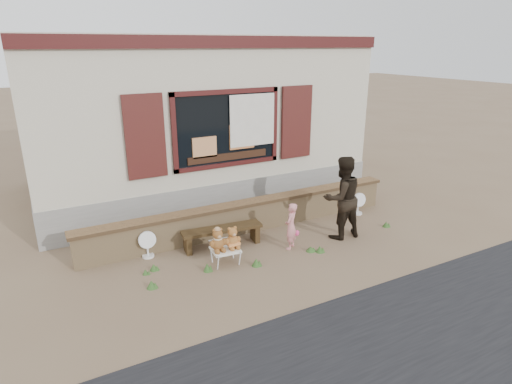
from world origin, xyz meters
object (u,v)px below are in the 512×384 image
folding_chair (225,250)px  child (291,226)px  bench (222,233)px  adult (342,198)px  teddy_bear_left (218,239)px  teddy_bear_right (232,237)px

folding_chair → child: child is taller
bench → adult: size_ratio=0.94×
bench → child: 1.35m
folding_chair → teddy_bear_left: bearing=180.0°
teddy_bear_left → child: bearing=3.2°
bench → folding_chair: (-0.23, -0.67, -0.03)m
folding_chair → adult: (2.58, -0.05, 0.59)m
folding_chair → teddy_bear_right: 0.28m
bench → teddy_bear_left: 0.78m
folding_chair → teddy_bear_right: (0.14, -0.01, 0.24)m
bench → teddy_bear_right: (-0.09, -0.68, 0.21)m
bench → adult: 2.52m
child → adult: adult is taller
adult → teddy_bear_left: bearing=1.7°
bench → child: size_ratio=1.73×
teddy_bear_right → adult: adult is taller
folding_chair → teddy_bear_left: teddy_bear_left is taller
teddy_bear_left → teddy_bear_right: bearing=-0.0°
teddy_bear_left → folding_chair: bearing=-0.0°
teddy_bear_right → teddy_bear_left: bearing=180.0°
bench → teddy_bear_left: (-0.37, -0.66, 0.22)m
folding_chair → adult: 2.64m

